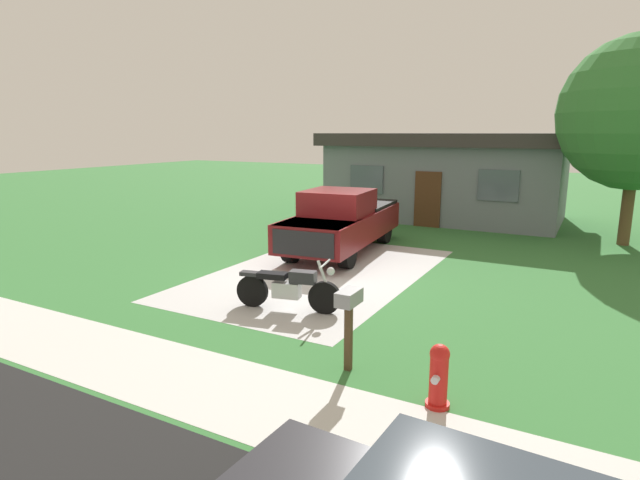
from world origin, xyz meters
name	(u,v)px	position (x,y,z in m)	size (l,w,h in m)	color
ground_plane	(320,273)	(0.00, 0.00, 0.00)	(80.00, 80.00, 0.00)	#357236
driveway_pad	(320,273)	(0.00, 0.00, 0.00)	(4.82, 7.97, 0.01)	#BDBDBD
sidewalk_strip	(137,363)	(0.00, -6.00, 0.00)	(36.00, 1.80, 0.01)	silver
motorcycle	(289,288)	(0.78, -2.77, 0.47)	(2.18, 0.83, 1.09)	black
pickup_truck	(343,220)	(-0.57, 2.50, 0.95)	(2.51, 5.78, 1.90)	black
fire_hydrant	(439,376)	(4.49, -5.01, 0.43)	(0.32, 0.40, 0.87)	red
mailbox	(349,308)	(3.00, -4.61, 0.98)	(0.26, 0.48, 1.26)	#4C3823
shade_tree	(639,113)	(6.94, 7.61, 4.11)	(4.73, 4.73, 6.48)	brown
neighbor_house	(446,175)	(0.44, 10.22, 1.79)	(9.60, 5.60, 3.50)	slate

